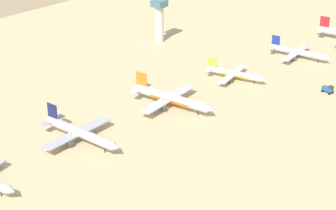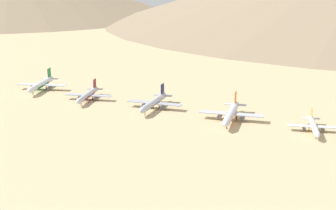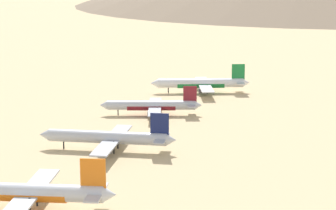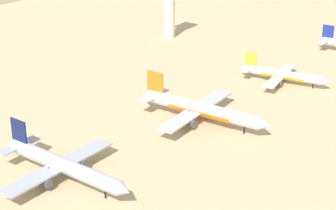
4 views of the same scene
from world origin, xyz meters
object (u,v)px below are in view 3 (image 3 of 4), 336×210
(parked_jet_1, at_px, (152,106))
(parked_jet_3, at_px, (23,192))
(parked_jet_0, at_px, (201,83))
(parked_jet_2, at_px, (109,138))

(parked_jet_1, relative_size, parked_jet_3, 0.86)
(parked_jet_0, height_order, parked_jet_1, parked_jet_0)
(parked_jet_0, height_order, parked_jet_2, parked_jet_0)
(parked_jet_2, bearing_deg, parked_jet_3, 79.37)
(parked_jet_0, relative_size, parked_jet_2, 1.02)
(parked_jet_0, xyz_separation_m, parked_jet_3, (29.09, 136.25, 0.11))
(parked_jet_2, distance_m, parked_jet_3, 48.41)
(parked_jet_2, bearing_deg, parked_jet_0, -102.81)
(parked_jet_0, distance_m, parked_jet_2, 90.94)
(parked_jet_2, bearing_deg, parked_jet_1, -97.05)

